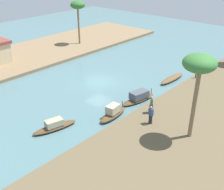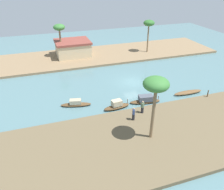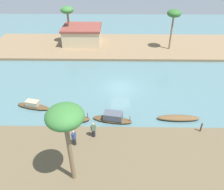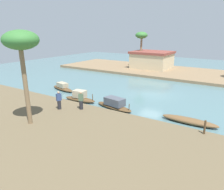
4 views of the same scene
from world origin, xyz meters
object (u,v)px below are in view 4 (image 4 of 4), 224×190
(person_on_near_bank, at_px, (81,101))
(riverside_building, at_px, (152,59))
(sampan_foreground, at_px, (63,87))
(mooring_post, at_px, (205,127))
(sampan_with_tall_canopy, at_px, (189,121))
(palm_tree_left_near, at_px, (21,43))
(palm_tree_right_tall, at_px, (141,37))
(sampan_open_hull, at_px, (114,104))
(sampan_upstream_small, at_px, (80,98))
(person_by_mooring, at_px, (59,101))

(person_on_near_bank, relative_size, riverside_building, 0.24)
(sampan_foreground, distance_m, mooring_post, 18.32)
(sampan_with_tall_canopy, height_order, palm_tree_left_near, palm_tree_left_near)
(riverside_building, bearing_deg, sampan_with_tall_canopy, -59.16)
(palm_tree_left_near, bearing_deg, person_on_near_bank, 75.90)
(palm_tree_left_near, bearing_deg, riverside_building, 95.68)
(mooring_post, bearing_deg, palm_tree_left_near, -154.59)
(palm_tree_right_tall, bearing_deg, riverside_building, 0.32)
(sampan_open_hull, xyz_separation_m, palm_tree_left_near, (-2.96, -7.41, 6.02))
(sampan_upstream_small, bearing_deg, mooring_post, -13.78)
(palm_tree_left_near, distance_m, palm_tree_right_tall, 29.76)
(mooring_post, bearing_deg, sampan_upstream_small, 172.36)
(sampan_upstream_small, relative_size, mooring_post, 3.68)
(sampan_with_tall_canopy, xyz_separation_m, riverside_building, (-12.93, 21.59, 1.72))
(riverside_building, bearing_deg, sampan_open_hull, -75.05)
(sampan_upstream_small, bearing_deg, palm_tree_right_tall, 94.08)
(person_on_near_bank, relative_size, palm_tree_right_tall, 0.25)
(person_on_near_bank, bearing_deg, palm_tree_left_near, -137.45)
(person_by_mooring, xyz_separation_m, mooring_post, (12.11, 1.93, -0.28))
(sampan_foreground, xyz_separation_m, person_by_mooring, (5.74, -6.03, 0.85))
(sampan_upstream_small, height_order, riverside_building, riverside_building)
(sampan_upstream_small, xyz_separation_m, person_by_mooring, (0.77, -3.66, 0.75))
(sampan_with_tall_canopy, distance_m, sampan_foreground, 16.35)
(sampan_upstream_small, distance_m, person_by_mooring, 3.81)
(sampan_foreground, distance_m, sampan_open_hull, 9.45)
(sampan_foreground, bearing_deg, sampan_open_hull, -0.20)
(sampan_with_tall_canopy, height_order, sampan_upstream_small, sampan_upstream_small)
(sampan_foreground, xyz_separation_m, palm_tree_right_tall, (0.99, 19.67, 5.65))
(person_by_mooring, xyz_separation_m, riverside_building, (-2.42, 25.71, 0.77))
(riverside_building, bearing_deg, mooring_post, -58.66)
(mooring_post, bearing_deg, sampan_with_tall_canopy, 126.04)
(sampan_foreground, bearing_deg, sampan_with_tall_canopy, 6.64)
(sampan_foreground, height_order, person_on_near_bank, person_on_near_bank)
(sampan_upstream_small, xyz_separation_m, riverside_building, (-1.65, 22.06, 1.52))
(palm_tree_right_tall, bearing_deg, sampan_foreground, -92.88)
(person_on_near_bank, xyz_separation_m, riverside_building, (-4.09, 24.64, 0.81))
(sampan_open_hull, bearing_deg, riverside_building, 114.60)
(sampan_with_tall_canopy, height_order, person_on_near_bank, person_on_near_bank)
(sampan_with_tall_canopy, xyz_separation_m, person_by_mooring, (-10.51, -4.12, 0.95))
(palm_tree_left_near, height_order, riverside_building, palm_tree_left_near)
(sampan_foreground, bearing_deg, sampan_upstream_small, -12.24)
(sampan_foreground, height_order, sampan_upstream_small, sampan_upstream_small)
(sampan_upstream_small, bearing_deg, sampan_foreground, 148.29)
(mooring_post, bearing_deg, sampan_foreground, 167.05)
(sampan_upstream_small, distance_m, riverside_building, 22.17)
(person_by_mooring, bearing_deg, sampan_upstream_small, 28.95)
(palm_tree_left_near, xyz_separation_m, palm_tree_right_tall, (-5.24, 29.29, -0.46))
(sampan_with_tall_canopy, relative_size, sampan_open_hull, 1.05)
(sampan_foreground, height_order, mooring_post, mooring_post)
(sampan_foreground, bearing_deg, mooring_post, 0.38)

